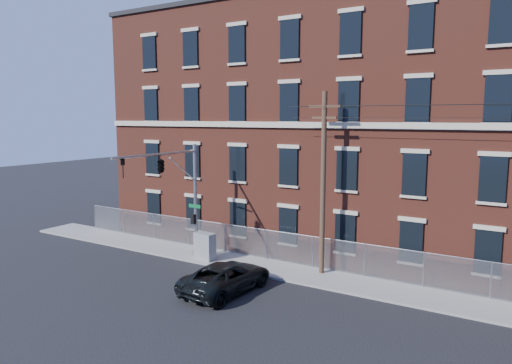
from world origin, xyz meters
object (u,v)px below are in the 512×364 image
object	(u,v)px
utility_pole_near	(323,180)
utility_cabinet	(205,246)
pickup_truck	(226,277)
traffic_signal_mast	(169,176)

from	to	relation	value
utility_pole_near	utility_cabinet	bearing A→B (deg)	-168.84
utility_cabinet	pickup_truck	bearing A→B (deg)	-33.85
traffic_signal_mast	utility_pole_near	bearing A→B (deg)	23.14
traffic_signal_mast	utility_cabinet	bearing A→B (deg)	65.85
utility_cabinet	traffic_signal_mast	bearing A→B (deg)	-107.26
traffic_signal_mast	pickup_truck	bearing A→B (deg)	-16.29
utility_pole_near	utility_cabinet	distance (m)	8.46
utility_pole_near	utility_cabinet	xyz separation A→B (m)	(-7.09, -1.40, -4.40)
pickup_truck	traffic_signal_mast	bearing A→B (deg)	-12.39
traffic_signal_mast	pickup_truck	world-z (taller)	traffic_signal_mast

